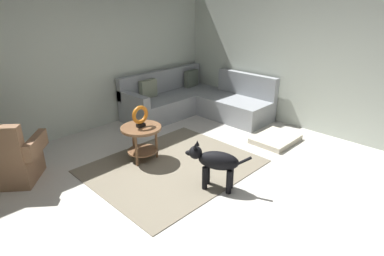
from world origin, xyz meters
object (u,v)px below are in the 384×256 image
(dog_toy_rope, at_px, (207,173))
(side_table, at_px, (141,134))
(torus_sculpture, at_px, (140,116))
(sectional_couch, at_px, (195,102))
(armchair, at_px, (10,160))
(dog, at_px, (215,162))
(dog_bed_mat, at_px, (275,139))

(dog_toy_rope, bearing_deg, side_table, 109.22)
(torus_sculpture, bearing_deg, sectional_couch, 22.55)
(sectional_couch, relative_size, armchair, 2.25)
(armchair, relative_size, torus_sculpture, 3.06)
(armchair, relative_size, dog, 1.29)
(dog_bed_mat, bearing_deg, side_table, 151.10)
(side_table, xyz_separation_m, torus_sculpture, (0.00, -0.00, 0.29))
(dog_bed_mat, bearing_deg, torus_sculpture, 151.10)
(torus_sculpture, bearing_deg, dog_bed_mat, -28.90)
(side_table, relative_size, dog, 0.77)
(armchair, bearing_deg, side_table, 15.60)
(side_table, distance_m, dog, 1.30)
(torus_sculpture, bearing_deg, side_table, 93.13)
(side_table, relative_size, dog_toy_rope, 3.14)
(torus_sculpture, xyz_separation_m, dog, (0.17, -1.29, -0.33))
(armchair, height_order, dog, armchair)
(torus_sculpture, relative_size, dog, 0.42)
(side_table, bearing_deg, dog_toy_rope, -70.78)
(dog, bearing_deg, torus_sculpture, 69.93)
(armchair, relative_size, dog_toy_rope, 5.23)
(sectional_couch, distance_m, dog, 2.81)
(side_table, distance_m, dog_bed_mat, 2.32)
(armchair, distance_m, dog_bed_mat, 4.06)
(armchair, bearing_deg, dog_toy_rope, -1.49)
(sectional_couch, relative_size, dog_toy_rope, 11.79)
(side_table, distance_m, dog_toy_rope, 1.13)
(dog_bed_mat, bearing_deg, sectional_couch, 89.84)
(dog, distance_m, dog_toy_rope, 0.49)
(armchair, distance_m, dog, 2.69)
(armchair, height_order, side_table, armchair)
(side_table, height_order, torus_sculpture, torus_sculpture)
(torus_sculpture, distance_m, dog_bed_mat, 2.39)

